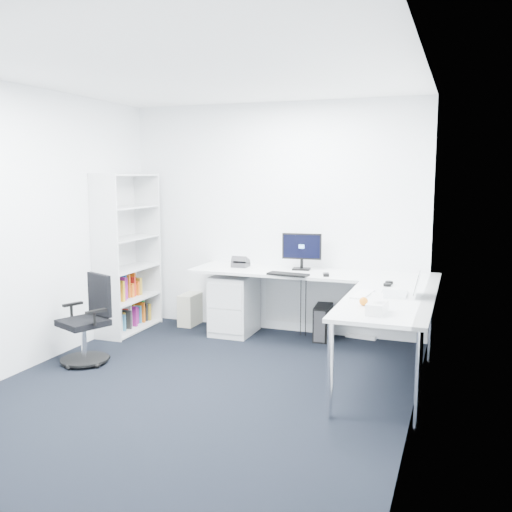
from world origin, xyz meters
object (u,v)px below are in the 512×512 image
(l_desk, at_px, (303,314))
(task_chair, at_px, (83,320))
(monitor, at_px, (302,251))
(laptop, at_px, (394,282))
(bookshelf, at_px, (127,253))

(l_desk, height_order, task_chair, task_chair)
(task_chair, bearing_deg, l_desk, 54.16)
(l_desk, bearing_deg, monitor, 107.54)
(task_chair, distance_m, monitor, 2.47)
(task_chair, xyz_separation_m, laptop, (2.94, 0.57, 0.47))
(bookshelf, distance_m, monitor, 2.07)
(l_desk, height_order, bookshelf, bookshelf)
(l_desk, xyz_separation_m, laptop, (1.01, -0.59, 0.52))
(task_chair, bearing_deg, bookshelf, 124.74)
(bookshelf, distance_m, task_chair, 1.32)
(monitor, xyz_separation_m, laptop, (1.15, -1.04, -0.09))
(bookshelf, bearing_deg, task_chair, -78.61)
(monitor, bearing_deg, bookshelf, -175.84)
(bookshelf, bearing_deg, monitor, 11.09)
(monitor, relative_size, laptop, 1.32)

